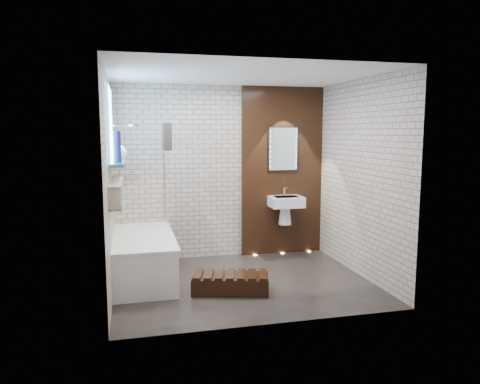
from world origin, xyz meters
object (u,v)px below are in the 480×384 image
object	(u,v)px
bath_screen	(167,178)
walnut_step	(231,284)
washbasin	(286,206)
led_mirror	(283,149)
bathtub	(144,257)

from	to	relation	value
bath_screen	walnut_step	distance (m)	1.79
bath_screen	washbasin	xyz separation A→B (m)	(1.82, 0.18, -0.49)
led_mirror	bathtub	bearing A→B (deg)	-160.22
led_mirror	bath_screen	bearing A→B (deg)	-169.34
bath_screen	washbasin	bearing A→B (deg)	5.78
bath_screen	walnut_step	xyz separation A→B (m)	(0.64, -1.19, -1.18)
bathtub	walnut_step	bearing A→B (deg)	-36.93
bath_screen	washbasin	distance (m)	1.89
washbasin	led_mirror	size ratio (longest dim) A/B	0.83
washbasin	bathtub	bearing A→B (deg)	-163.99
walnut_step	washbasin	bearing A→B (deg)	49.42
led_mirror	walnut_step	distance (m)	2.48
washbasin	walnut_step	xyz separation A→B (m)	(-1.18, -1.37, -0.69)
bathtub	walnut_step	xyz separation A→B (m)	(1.00, -0.75, -0.19)
bathtub	walnut_step	distance (m)	1.26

